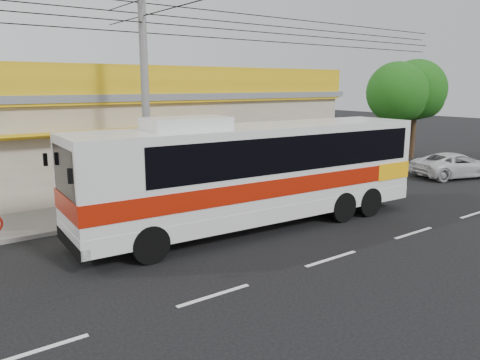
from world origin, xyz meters
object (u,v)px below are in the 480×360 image
(coach_bus, at_px, (261,167))
(white_car, at_px, (455,165))
(tree_near, at_px, (399,94))
(utility_pole, at_px, (142,16))
(tree_far, at_px, (418,92))

(coach_bus, bearing_deg, white_car, 6.19)
(white_car, height_order, tree_near, tree_near)
(white_car, distance_m, utility_pole, 18.05)
(coach_bus, relative_size, tree_far, 1.97)
(tree_near, distance_m, tree_far, 2.09)
(tree_near, height_order, tree_far, tree_far)
(coach_bus, distance_m, tree_far, 19.06)
(tree_far, bearing_deg, coach_bus, -161.72)
(coach_bus, xyz_separation_m, white_car, (13.93, 0.71, -1.44))
(tree_near, relative_size, tree_far, 0.97)
(utility_pole, relative_size, tree_near, 5.38)
(utility_pole, distance_m, tree_far, 20.98)
(tree_near, bearing_deg, white_car, -110.54)
(tree_near, bearing_deg, coach_bus, -159.63)
(utility_pole, bearing_deg, white_car, -9.06)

